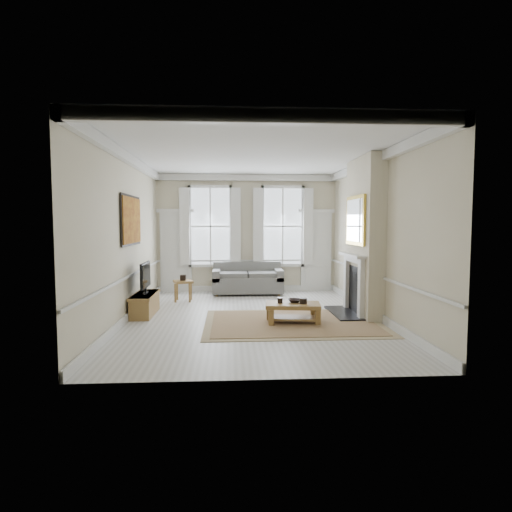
{
  "coord_description": "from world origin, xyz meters",
  "views": [
    {
      "loc": [
        -0.47,
        -8.89,
        1.99
      ],
      "look_at": [
        0.1,
        0.73,
        1.25
      ],
      "focal_mm": 30.0,
      "sensor_mm": 36.0,
      "label": 1
    }
  ],
  "objects": [
    {
      "name": "right_wall",
      "position": [
        2.6,
        0.0,
        1.7
      ],
      "size": [
        0.0,
        7.2,
        7.2
      ],
      "primitive_type": "plane",
      "rotation": [
        1.57,
        0.0,
        -1.57
      ],
      "color": "beige",
      "rests_on": "floor"
    },
    {
      "name": "bowl",
      "position": [
        0.81,
        -0.45,
        0.43
      ],
      "size": [
        0.32,
        0.32,
        0.07
      ],
      "primitive_type": "imported",
      "rotation": [
        0.0,
        0.0,
        -0.17
      ],
      "color": "black",
      "rests_on": "coffee_table"
    },
    {
      "name": "tv",
      "position": [
        -2.32,
        0.44,
        0.86
      ],
      "size": [
        0.08,
        0.9,
        0.68
      ],
      "color": "black",
      "rests_on": "tv_stand"
    },
    {
      "name": "window_left",
      "position": [
        -1.05,
        3.55,
        1.9
      ],
      "size": [
        1.26,
        0.2,
        2.2
      ],
      "primitive_type": null,
      "color": "#B2BCC6",
      "rests_on": "back_wall"
    },
    {
      "name": "ceramic_pot_b",
      "position": [
        0.96,
        -0.6,
        0.45
      ],
      "size": [
        0.15,
        0.15,
        0.11
      ],
      "primitive_type": "cylinder",
      "color": "black",
      "rests_on": "coffee_table"
    },
    {
      "name": "coffee_table",
      "position": [
        0.76,
        -0.55,
        0.32
      ],
      "size": [
        1.14,
        0.75,
        0.4
      ],
      "rotation": [
        0.0,
        0.0,
        -0.12
      ],
      "color": "brown",
      "rests_on": "rug"
    },
    {
      "name": "sofa",
      "position": [
        0.01,
        3.11,
        0.37
      ],
      "size": [
        1.95,
        0.95,
        0.88
      ],
      "color": "#60605D",
      "rests_on": "floor"
    },
    {
      "name": "fireplace",
      "position": [
        2.2,
        0.2,
        0.73
      ],
      "size": [
        0.21,
        1.45,
        1.33
      ],
      "color": "silver",
      "rests_on": "floor"
    },
    {
      "name": "ceiling",
      "position": [
        0.0,
        0.0,
        3.4
      ],
      "size": [
        7.2,
        7.2,
        0.0
      ],
      "primitive_type": "plane",
      "rotation": [
        3.14,
        0.0,
        0.0
      ],
      "color": "white",
      "rests_on": "back_wall"
    },
    {
      "name": "back_wall",
      "position": [
        0.0,
        3.6,
        1.7
      ],
      "size": [
        5.2,
        0.0,
        5.2
      ],
      "primitive_type": "plane",
      "rotation": [
        1.57,
        0.0,
        0.0
      ],
      "color": "beige",
      "rests_on": "floor"
    },
    {
      "name": "hearth",
      "position": [
        2.0,
        0.2,
        0.03
      ],
      "size": [
        0.55,
        1.5,
        0.05
      ],
      "primitive_type": "cube",
      "color": "black",
      "rests_on": "floor"
    },
    {
      "name": "tv_stand",
      "position": [
        -2.34,
        0.44,
        0.23
      ],
      "size": [
        0.42,
        1.3,
        0.46
      ],
      "primitive_type": "cube",
      "color": "brown",
      "rests_on": "floor"
    },
    {
      "name": "mirror",
      "position": [
        2.21,
        0.2,
        2.05
      ],
      "size": [
        0.06,
        1.26,
        1.06
      ],
      "primitive_type": "cube",
      "color": "gold",
      "rests_on": "chimney_breast"
    },
    {
      "name": "window_right",
      "position": [
        1.05,
        3.55,
        1.9
      ],
      "size": [
        1.26,
        0.2,
        2.2
      ],
      "primitive_type": null,
      "color": "#B2BCC6",
      "rests_on": "back_wall"
    },
    {
      "name": "door_right",
      "position": [
        2.05,
        3.56,
        1.15
      ],
      "size": [
        0.9,
        0.08,
        2.3
      ],
      "primitive_type": "cube",
      "color": "silver",
      "rests_on": "floor"
    },
    {
      "name": "door_left",
      "position": [
        -2.05,
        3.56,
        1.15
      ],
      "size": [
        0.9,
        0.08,
        2.3
      ],
      "primitive_type": "cube",
      "color": "silver",
      "rests_on": "floor"
    },
    {
      "name": "side_table",
      "position": [
        -1.68,
        2.03,
        0.43
      ],
      "size": [
        0.56,
        0.56,
        0.53
      ],
      "rotation": [
        0.0,
        0.0,
        0.34
      ],
      "color": "brown",
      "rests_on": "floor"
    },
    {
      "name": "floor",
      "position": [
        0.0,
        0.0,
        0.0
      ],
      "size": [
        7.2,
        7.2,
        0.0
      ],
      "primitive_type": "plane",
      "color": "#B7B5AD",
      "rests_on": "ground"
    },
    {
      "name": "left_wall",
      "position": [
        -2.6,
        0.0,
        1.7
      ],
      "size": [
        0.0,
        7.2,
        7.2
      ],
      "primitive_type": "plane",
      "rotation": [
        1.57,
        0.0,
        1.57
      ],
      "color": "beige",
      "rests_on": "floor"
    },
    {
      "name": "chimney_breast",
      "position": [
        2.43,
        0.2,
        1.7
      ],
      "size": [
        0.35,
        1.7,
        3.38
      ],
      "primitive_type": "cube",
      "color": "beige",
      "rests_on": "floor"
    },
    {
      "name": "ceramic_pot_a",
      "position": [
        0.51,
        -0.5,
        0.45
      ],
      "size": [
        0.11,
        0.11,
        0.11
      ],
      "primitive_type": "cylinder",
      "color": "black",
      "rests_on": "coffee_table"
    },
    {
      "name": "rug",
      "position": [
        0.76,
        -0.55,
        0.01
      ],
      "size": [
        3.5,
        2.6,
        0.02
      ],
      "primitive_type": "cube",
      "color": "#8F6E49",
      "rests_on": "floor"
    },
    {
      "name": "painting",
      "position": [
        -2.56,
        0.3,
        2.05
      ],
      "size": [
        0.05,
        1.66,
        1.06
      ],
      "primitive_type": "cube",
      "color": "#BE8720",
      "rests_on": "left_wall"
    }
  ]
}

